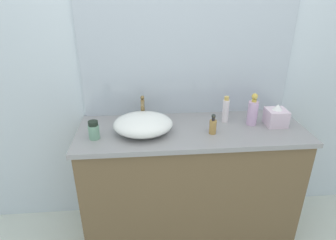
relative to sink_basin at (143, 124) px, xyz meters
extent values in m
cube|color=silver|center=(0.22, 0.36, 0.33)|extent=(6.00, 0.06, 2.60)
cube|color=brown|center=(0.33, 0.04, -0.54)|extent=(1.51, 0.52, 0.88)
cube|color=gray|center=(0.33, 0.04, -0.08)|extent=(1.55, 0.56, 0.03)
cube|color=#B2BCC6|center=(0.33, 0.32, 0.56)|extent=(1.52, 0.01, 1.25)
ellipsoid|color=white|center=(0.00, 0.00, 0.00)|extent=(0.39, 0.33, 0.13)
cylinder|color=brown|center=(0.00, 0.20, 0.02)|extent=(0.03, 0.03, 0.16)
cylinder|color=brown|center=(0.00, 0.14, 0.08)|extent=(0.02, 0.11, 0.02)
sphere|color=brown|center=(0.00, 0.21, 0.11)|extent=(0.03, 0.03, 0.03)
cylinder|color=#AF8443|center=(0.45, -0.04, -0.02)|extent=(0.05, 0.05, 0.09)
cylinder|color=#2C282D|center=(0.45, -0.04, 0.04)|extent=(0.02, 0.02, 0.02)
sphere|color=#2D332E|center=(0.45, -0.04, 0.06)|extent=(0.03, 0.03, 0.03)
cylinder|color=#393424|center=(0.45, -0.06, 0.06)|extent=(0.01, 0.02, 0.01)
cylinder|color=silver|center=(0.59, 0.13, 0.02)|extent=(0.05, 0.05, 0.16)
cylinder|color=#D3AE54|center=(0.59, 0.13, 0.11)|extent=(0.03, 0.03, 0.03)
cylinder|color=#74A385|center=(-0.31, -0.05, -0.02)|extent=(0.07, 0.07, 0.09)
cylinder|color=black|center=(-0.31, -0.05, 0.04)|extent=(0.06, 0.06, 0.03)
cylinder|color=#CFA8CF|center=(0.76, 0.07, 0.02)|extent=(0.07, 0.07, 0.17)
cylinder|color=gold|center=(0.76, 0.07, 0.11)|extent=(0.03, 0.03, 0.02)
sphere|color=gold|center=(0.76, 0.07, 0.14)|extent=(0.04, 0.04, 0.04)
cylinder|color=gold|center=(0.76, 0.06, 0.14)|extent=(0.02, 0.02, 0.02)
cube|color=silver|center=(0.92, 0.04, -0.01)|extent=(0.14, 0.14, 0.11)
cone|color=white|center=(0.92, 0.04, 0.07)|extent=(0.07, 0.07, 0.04)
camera|label=1|loc=(0.02, -1.68, 0.80)|focal=30.32mm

